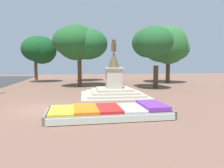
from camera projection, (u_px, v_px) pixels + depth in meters
name	position (u px, v px, depth m)	size (l,w,h in m)	color
ground_plane	(46.00, 109.00, 13.65)	(73.87, 73.87, 0.00)	brown
flower_planter	(111.00, 112.00, 11.85)	(6.77, 3.14, 0.64)	#38281C
statue_monument	(114.00, 88.00, 18.47)	(5.46, 5.46, 4.88)	#B1A793
park_tree_far_left	(80.00, 43.00, 25.41)	(6.35, 5.79, 7.20)	#4C3823
park_tree_behind_statue	(151.00, 42.00, 23.64)	(3.96, 5.52, 6.70)	#4C3823
park_tree_far_right	(85.00, 46.00, 32.32)	(4.34, 4.64, 7.32)	#4C3823
park_tree_street_side	(166.00, 46.00, 29.78)	(6.32, 5.95, 7.72)	#4C3823
park_tree_mid_canopy	(40.00, 50.00, 30.91)	(4.86, 4.15, 6.57)	brown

